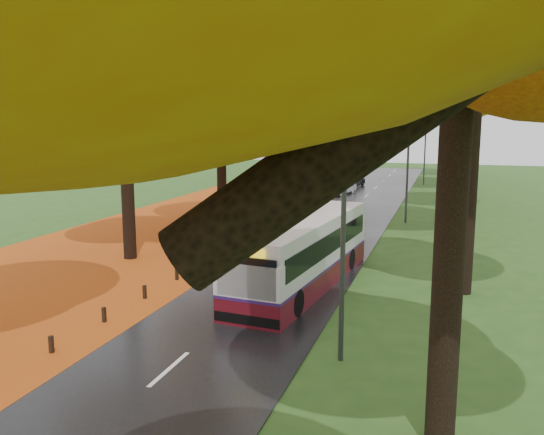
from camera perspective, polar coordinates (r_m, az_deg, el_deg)
The scene contains 14 objects.
road at distance 33.21m, azimuth 5.15°, elevation -1.59°, with size 6.50×90.00×0.04m, color black.
centre_line at distance 33.20m, azimuth 5.15°, elevation -1.55°, with size 0.12×90.00×0.01m, color silver.
leaf_verge at distance 36.16m, azimuth -8.92°, elevation -0.74°, with size 12.00×90.00×0.02m, color #933C0D.
leaf_drift at distance 33.97m, azimuth 0.11°, elevation -1.25°, with size 0.90×90.00×0.01m, color #B14712.
trees_left at distance 36.80m, azimuth -5.24°, elevation 14.42°, with size 9.20×74.00×13.88m.
trees_right at distance 33.87m, azimuth 18.52°, elevation 14.62°, with size 9.30×74.20×13.96m.
bollard_row at distance 16.87m, azimuth -23.83°, elevation -13.05°, with size 0.11×23.51×0.52m.
streetlamp_near at distance 15.22m, azimuth 6.22°, elevation 2.73°, with size 2.45×0.18×8.00m.
streetlamp_mid at distance 36.98m, azimuth 12.97°, elevation 6.71°, with size 2.45×0.18×8.00m.
streetlamp_far at distance 58.92m, azimuth 14.72°, elevation 7.72°, with size 2.45×0.18×8.00m.
bus at distance 22.59m, azimuth 3.06°, elevation -3.28°, with size 3.38×10.45×2.70m.
car_white at distance 39.51m, azimuth 3.74°, elevation 1.33°, with size 1.66×4.13×1.41m, color silver.
car_silver at distance 50.08m, azimuth 6.72°, elevation 3.07°, with size 1.45×4.17×1.37m, color #A9ABB1.
car_dark at distance 56.45m, azimuth 7.99°, elevation 3.69°, with size 1.61×3.95×1.15m, color black.
Camera 1 is at (6.88, -6.82, 6.59)m, focal length 38.00 mm.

